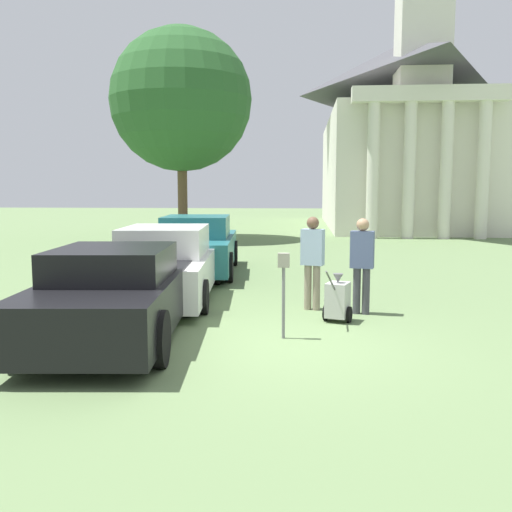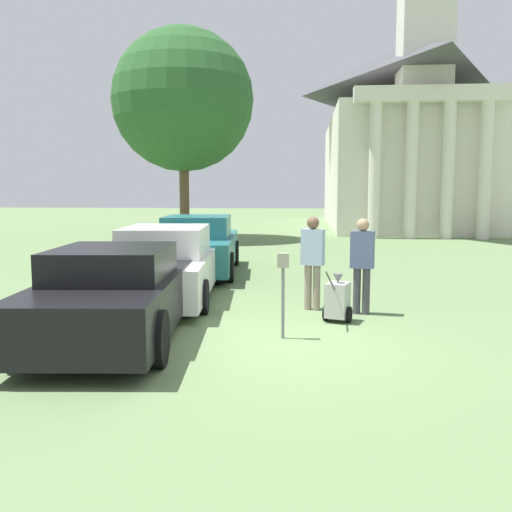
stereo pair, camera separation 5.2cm
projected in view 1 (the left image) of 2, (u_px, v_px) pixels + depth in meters
The scene contains 10 objects.
ground_plane at pixel (269, 344), 8.52m from camera, with size 120.00×120.00×0.00m, color #607A4C.
parked_car_black at pixel (116, 295), 8.78m from camera, with size 2.30×4.91×1.43m.
parked_car_white at pixel (167, 265), 12.06m from camera, with size 2.31×5.42×1.52m.
parked_car_teal at pixel (197, 247), 15.57m from camera, with size 2.36×5.19×1.58m.
parking_meter at pixel (284, 279), 8.73m from camera, with size 0.18×0.09×1.33m.
person_worker at pixel (312, 257), 10.82m from camera, with size 0.47×0.33×1.78m.
person_supervisor at pixel (362, 260), 10.45m from camera, with size 0.46×0.31×1.77m.
equipment_cart at pixel (338, 300), 9.92m from camera, with size 0.53×1.00×1.00m.
church at pixel (398, 125), 34.67m from camera, with size 8.48×18.95×26.57m.
shade_tree at pixel (181, 100), 25.64m from camera, with size 6.38×6.38×9.47m.
Camera 1 is at (0.47, -8.29, 2.30)m, focal length 40.00 mm.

